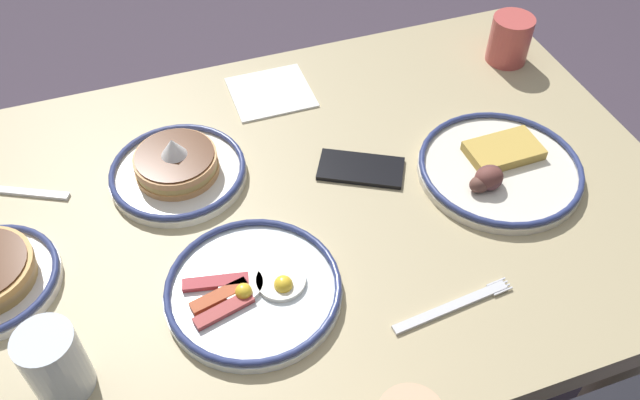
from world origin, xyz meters
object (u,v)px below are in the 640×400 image
Objects in this scene: plate_near_main at (177,168)px; coffee_mug at (510,38)px; plate_far_companion at (499,168)px; drinking_glass at (56,365)px; paper_napkin at (271,92)px; fork_far at (454,306)px; butter_knife at (5,190)px; cell_phone at (361,169)px; plate_center_pancakes at (253,289)px.

coffee_mug is at bearing -170.26° from plate_near_main.
drinking_glass reaches higher than plate_far_companion.
plate_near_main is 1.53× the size of paper_napkin.
plate_far_companion is 0.29m from fork_far.
coffee_mug is 0.63m from fork_far.
drinking_glass reaches higher than coffee_mug.
plate_far_companion is (-0.51, 0.17, -0.01)m from plate_near_main.
plate_far_companion is at bearing 163.43° from butter_knife.
butter_knife reaches higher than paper_napkin.
drinking_glass is at bearing 49.54° from paper_napkin.
paper_napkin is at bearing -167.82° from butter_knife.
plate_near_main is at bearing -18.62° from plate_far_companion.
fork_far is at bearing 173.50° from drinking_glass.
coffee_mug is at bearing -126.70° from fork_far.
plate_far_companion is 1.92× the size of cell_phone.
cell_phone is at bearing -21.82° from plate_far_companion.
drinking_glass is (0.27, 0.06, 0.04)m from plate_center_pancakes.
coffee_mug is 0.45m from cell_phone.
coffee_mug is (-0.69, -0.12, 0.03)m from plate_near_main.
plate_far_companion is at bearing -173.01° from cell_phone.
plate_far_companion is at bearing 57.76° from coffee_mug.
cell_phone is 0.59m from butter_knife.
plate_near_main is 1.19× the size of fork_far.
plate_center_pancakes is at bearing 70.46° from paper_napkin.
plate_far_companion is 2.50× the size of coffee_mug.
plate_far_companion is at bearing 161.38° from plate_near_main.
drinking_glass is (0.21, 0.33, 0.03)m from plate_near_main.
plate_center_pancakes is 2.31× the size of drinking_glass.
paper_napkin is 0.74× the size of butter_knife.
drinking_glass is 0.53m from fork_far.
drinking_glass is (0.72, 0.16, 0.03)m from plate_far_companion.
cell_phone is (0.22, -0.09, -0.01)m from plate_far_companion.
butter_knife is at bearing -80.31° from drinking_glass.
plate_near_main is 1.59× the size of cell_phone.
coffee_mug is 1.00× the size of drinking_glass.
drinking_glass reaches higher than plate_center_pancakes.
butter_knife is at bearing -45.12° from plate_center_pancakes.
coffee_mug reaches higher than plate_near_main.
cell_phone is 0.71× the size of butter_knife.
butter_knife is (0.57, -0.15, -0.00)m from cell_phone.
plate_near_main is 0.27m from paper_napkin.
plate_far_companion is 0.82m from butter_knife.
drinking_glass is 0.56m from cell_phone.
fork_far is (-0.53, 0.06, -0.05)m from drinking_glass.
plate_near_main is 0.29m from butter_knife.
plate_center_pancakes is 0.75m from coffee_mug.
fork_far and butter_knife have the same top height.
plate_near_main reaches higher than plate_far_companion.
plate_center_pancakes is 0.30m from cell_phone.
drinking_glass is at bearing 12.14° from plate_far_companion.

